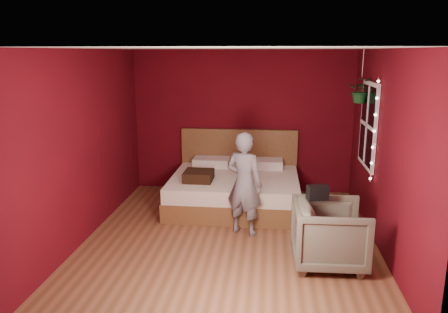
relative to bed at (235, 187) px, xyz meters
The scene contains 10 objects.
floor 1.43m from the bed, 88.15° to the right, with size 4.50×4.50×0.00m, color brown.
room_walls 1.96m from the bed, 88.15° to the right, with size 4.04×4.54×2.62m.
window 2.39m from the bed, 13.78° to the right, with size 0.05×0.97×1.27m.
fairy_lights 2.53m from the bed, 27.15° to the right, with size 0.04×0.04×1.45m.
bed is the anchor object (origin of this frame).
person 1.29m from the bed, 79.37° to the right, with size 0.54×0.36×1.49m, color slate.
armchair 2.43m from the bed, 56.90° to the right, with size 0.85×0.87×0.80m, color #686652.
handbag 2.32m from the bed, 58.62° to the right, with size 0.25×0.13×0.18m, color black.
throw_pillow 0.77m from the bed, 142.43° to the right, with size 0.45×0.45×0.16m, color #311C10.
hanging_plant 2.56m from the bed, ahead, with size 0.43×0.40×0.81m.
Camera 1 is at (0.54, -5.69, 2.56)m, focal length 35.00 mm.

